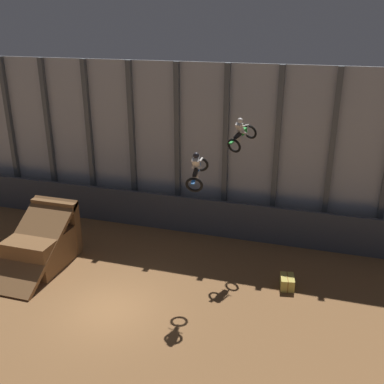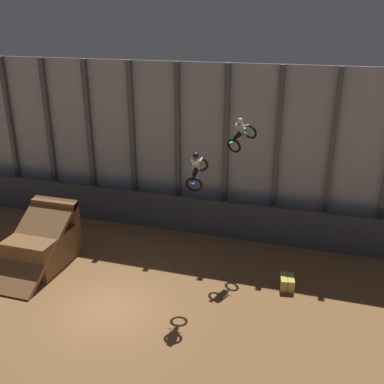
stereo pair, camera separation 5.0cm
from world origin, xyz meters
The scene contains 8 objects.
ground_plane centered at (0.00, 0.00, 0.00)m, with size 60.00×60.00×0.00m, color brown.
arena_back_wall centered at (0.00, 9.18, 4.67)m, with size 32.00×0.40×9.33m.
lower_barrier centered at (0.00, 7.99, 1.06)m, with size 31.36×0.20×2.12m.
dirt_ramp centered at (-4.88, 2.67, 1.03)m, with size 2.46×4.75×3.02m.
rider_bike_left_air centered at (2.98, 2.75, 5.62)m, with size 0.89×1.89×1.65m.
rider_bike_right_air centered at (4.12, 6.33, 6.34)m, with size 1.31×1.88×1.63m.
traffic_cone_arena_edge centered at (-6.96, 6.49, 0.28)m, with size 0.36×0.36×0.58m.
hay_bale_trackside centered at (6.95, 3.86, 0.28)m, with size 0.74×0.99×0.57m.
Camera 2 is at (7.95, -14.10, 11.54)m, focal length 42.00 mm.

